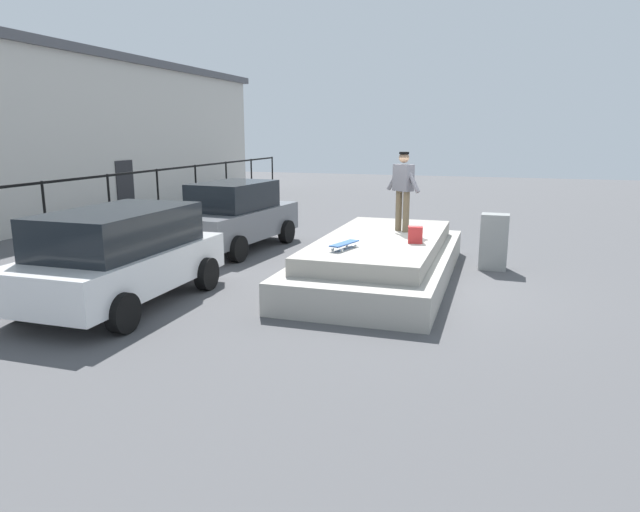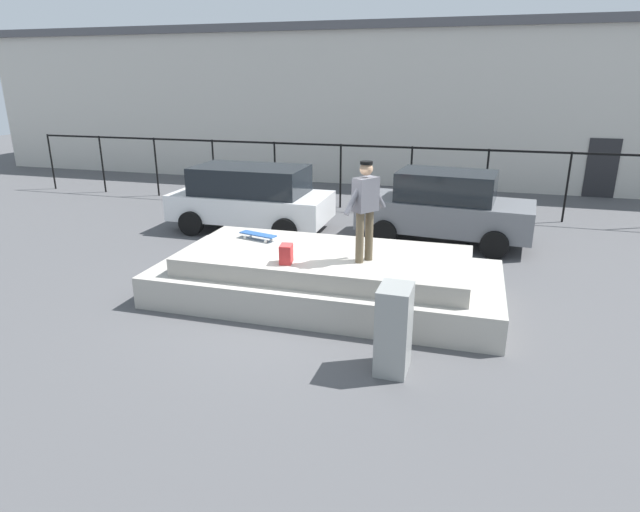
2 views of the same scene
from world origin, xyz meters
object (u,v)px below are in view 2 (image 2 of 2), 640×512
(skateboarder, at_px, (365,205))
(skateboard, at_px, (258,235))
(utility_box, at_px, (394,329))
(backpack, at_px, (286,254))
(car_grey_sedan_mid, at_px, (445,207))
(car_white_hatchback_near, at_px, (251,196))

(skateboarder, distance_m, skateboard, 2.52)
(skateboard, relative_size, utility_box, 0.64)
(skateboarder, relative_size, backpack, 5.24)
(skateboard, distance_m, car_grey_sedan_mid, 5.15)
(skateboarder, xyz_separation_m, skateboard, (-2.25, 0.69, -0.90))
(car_white_hatchback_near, bearing_deg, utility_box, -52.78)
(skateboard, height_order, car_grey_sedan_mid, car_grey_sedan_mid)
(skateboard, xyz_separation_m, backpack, (1.00, -1.17, 0.06))
(skateboard, height_order, backpack, backpack)
(backpack, bearing_deg, car_white_hatchback_near, 20.47)
(skateboard, distance_m, utility_box, 4.07)
(skateboard, bearing_deg, skateboarder, -17.08)
(skateboard, relative_size, backpack, 2.46)
(backpack, xyz_separation_m, utility_box, (2.08, -1.47, -0.44))
(skateboard, relative_size, car_white_hatchback_near, 0.19)
(backpack, height_order, car_white_hatchback_near, car_white_hatchback_near)
(skateboard, bearing_deg, car_grey_sedan_mid, 49.42)
(skateboard, relative_size, car_grey_sedan_mid, 0.19)
(backpack, bearing_deg, skateboarder, -78.00)
(skateboard, distance_m, backpack, 1.54)
(skateboarder, bearing_deg, backpack, -159.22)
(car_grey_sedan_mid, bearing_deg, car_white_hatchback_near, -177.19)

